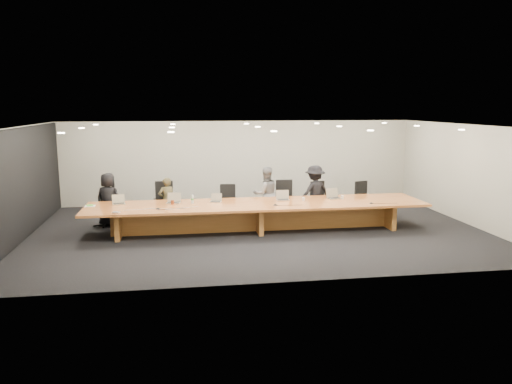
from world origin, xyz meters
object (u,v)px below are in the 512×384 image
Objects in this scene: chair_far_left at (105,208)px; laptop_e at (334,194)px; laptop_a at (119,199)px; paper_cup_far at (342,197)px; person_c at (266,194)px; mic_left at (158,209)px; laptop_d at (283,195)px; av_box at (116,212)px; chair_right at (321,200)px; chair_left at (165,202)px; mic_center at (275,205)px; person_a at (109,199)px; chair_mid_left at (227,203)px; chair_far_right at (365,199)px; water_bottle at (192,199)px; paper_cup_near at (303,199)px; person_b at (167,201)px; person_d at (315,192)px; chair_mid_right at (285,200)px; mic_right at (371,203)px; conference_table at (258,212)px; amber_mug at (173,202)px; laptop_b at (173,198)px; laptop_c at (215,198)px.

chair_far_left is 6.41m from laptop_e.
laptop_a reaches higher than paper_cup_far.
person_c is 3.38m from mic_left.
person_c is 0.91m from laptop_d.
av_box is at bearing 15.24° from person_c.
chair_left is at bearing 165.39° from chair_right.
chair_far_left is 4.55m from person_c.
chair_right is 2.33m from mic_center.
paper_cup_far is (6.43, -1.04, 0.06)m from person_a.
av_box is at bearing -164.78° from laptop_d.
chair_mid_left is 4.20m from chair_far_right.
mic_center is (4.00, 0.31, 0.00)m from av_box.
paper_cup_near is (3.01, -0.11, -0.06)m from water_bottle.
person_d reaches higher than person_b.
chair_far_right is at bearing 45.07° from paper_cup_far.
chair_mid_right reaches higher than paper_cup_near.
chair_far_right is 0.80× the size of person_b.
chair_mid_right is 2.61m from mic_right.
conference_table is 8.84× the size of chair_far_left.
chair_far_left is 1.71m from person_b.
chair_left is at bearing 24.41° from chair_far_left.
laptop_a is 1.10m from av_box.
person_d is at bearing 166.61° from chair_far_right.
av_box is (-4.59, -1.86, 0.18)m from chair_mid_right.
chair_mid_right is at bearing 139.20° from mic_right.
person_d is at bearing 123.76° from mic_right.
water_bottle is at bearing -60.18° from chair_left.
person_d is at bearing -167.70° from chair_right.
person_a is 8.73× the size of av_box.
chair_mid_right reaches higher than chair_mid_left.
person_b is 12.26× the size of amber_mug.
person_d is 5.57m from laptop_a.
chair_right is 1.00m from laptop_e.
person_b is (-4.52, -0.03, 0.11)m from chair_right.
person_c reaches higher than chair_far_right.
amber_mug is at bearing -7.58° from chair_far_left.
laptop_b is 2.97m from laptop_d.
amber_mug is 1.21× the size of paper_cup_near.
laptop_b is at bearing 171.31° from conference_table.
water_bottle is at bearing 172.05° from chair_far_right.
person_b reaches higher than chair_left.
mic_center is (2.83, -1.56, 0.10)m from person_b.
laptop_c is at bearing 41.44° from av_box.
conference_table is 6.05× the size of person_a.
amber_mug is (-2.99, -0.11, -0.09)m from laptop_d.
laptop_d is (0.75, 0.29, 0.37)m from conference_table.
chair_far_left is 2.17m from mic_left.
chair_far_left reaches higher than mic_right.
chair_far_right is 2.51m from paper_cup_near.
av_box is (-1.12, -1.96, 0.16)m from chair_left.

